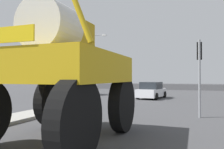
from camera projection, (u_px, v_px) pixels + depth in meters
The scene contains 8 objects.
ground_plane at pixel (145, 102), 17.72m from camera, with size 120.00×120.00×0.00m, color #424244.
oversize_sprayer at pixel (61, 71), 6.92m from camera, with size 3.93×5.27×4.22m.
sedan_ahead at pixel (152, 91), 20.87m from camera, with size 2.30×4.29×1.52m.
traffic_signal_near_left at pixel (46, 61), 14.07m from camera, with size 0.24×0.54×4.05m.
traffic_signal_near_right at pixel (199, 61), 10.93m from camera, with size 0.24×0.54×3.73m.
streetlight_far_left at pixel (92, 60), 26.54m from camera, with size 2.03×0.24×7.07m.
bare_tree_left at pixel (54, 50), 24.55m from camera, with size 3.02×3.02×6.31m.
roadside_barrier at pixel (171, 87), 35.65m from camera, with size 25.51×0.24×0.90m, color #59595B.
Camera 1 is at (3.81, 0.47, 1.90)m, focal length 36.19 mm.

